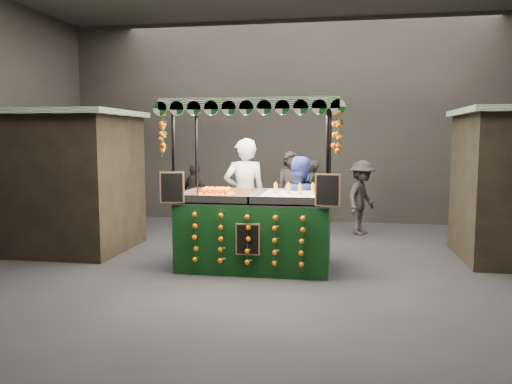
# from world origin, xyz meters

# --- Properties ---
(ground) EXTENTS (12.00, 12.00, 0.00)m
(ground) POSITION_xyz_m (0.00, 0.00, 0.00)
(ground) COLOR black
(ground) RESTS_ON ground
(market_hall) EXTENTS (12.10, 10.10, 5.05)m
(market_hall) POSITION_xyz_m (0.00, 0.00, 3.38)
(market_hall) COLOR black
(market_hall) RESTS_ON ground
(neighbour_stall_left) EXTENTS (3.00, 2.20, 2.60)m
(neighbour_stall_left) POSITION_xyz_m (-4.40, 1.00, 1.31)
(neighbour_stall_left) COLOR black
(neighbour_stall_left) RESTS_ON ground
(juice_stall) EXTENTS (2.77, 1.63, 2.68)m
(juice_stall) POSITION_xyz_m (-0.41, 0.23, 0.83)
(juice_stall) COLOR black
(juice_stall) RESTS_ON ground
(vendor_grey) EXTENTS (0.88, 0.72, 2.09)m
(vendor_grey) POSITION_xyz_m (-0.80, 1.29, 1.05)
(vendor_grey) COLOR gray
(vendor_grey) RESTS_ON ground
(vendor_blue) EXTENTS (0.93, 0.76, 1.78)m
(vendor_blue) POSITION_xyz_m (0.20, 1.03, 0.89)
(vendor_blue) COLOR navy
(vendor_blue) RESTS_ON ground
(shopper_0) EXTENTS (0.73, 0.56, 1.82)m
(shopper_0) POSITION_xyz_m (-0.09, 2.74, 0.91)
(shopper_0) COLOR black
(shopper_0) RESTS_ON ground
(shopper_1) EXTENTS (0.95, 0.83, 1.65)m
(shopper_1) POSITION_xyz_m (3.92, 1.80, 0.83)
(shopper_1) COLOR black
(shopper_1) RESTS_ON ground
(shopper_2) EXTENTS (0.96, 0.74, 1.51)m
(shopper_2) POSITION_xyz_m (-2.44, 3.64, 0.76)
(shopper_2) COLOR black
(shopper_2) RESTS_ON ground
(shopper_3) EXTENTS (0.99, 1.20, 1.62)m
(shopper_3) POSITION_xyz_m (1.38, 3.42, 0.81)
(shopper_3) COLOR black
(shopper_3) RESTS_ON ground
(shopper_4) EXTENTS (0.89, 0.84, 1.53)m
(shopper_4) POSITION_xyz_m (-4.50, 2.39, 0.76)
(shopper_4) COLOR black
(shopper_4) RESTS_ON ground
(shopper_5) EXTENTS (0.80, 1.82, 1.90)m
(shopper_5) POSITION_xyz_m (4.50, 4.00, 0.95)
(shopper_5) COLOR black
(shopper_5) RESTS_ON ground
(shopper_6) EXTENTS (0.38, 0.57, 1.55)m
(shopper_6) POSITION_xyz_m (0.20, 4.60, 0.78)
(shopper_6) COLOR #2A2422
(shopper_6) RESTS_ON ground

